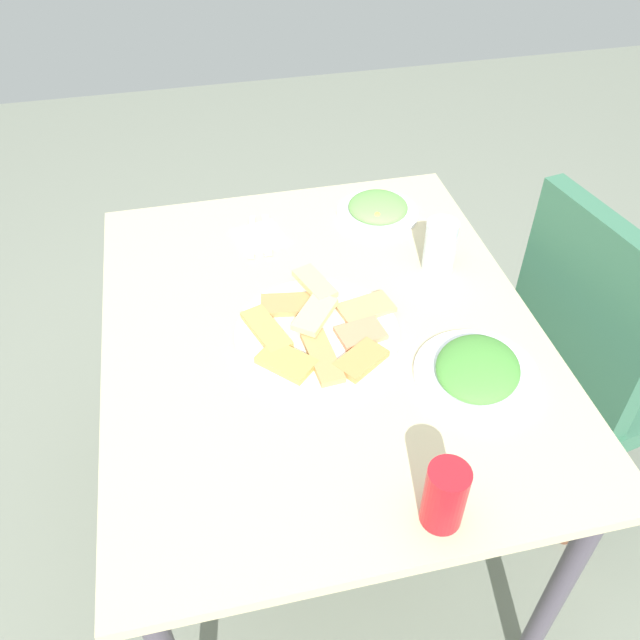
{
  "coord_description": "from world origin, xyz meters",
  "views": [
    {
      "loc": [
        0.96,
        -0.22,
        1.67
      ],
      "look_at": [
        0.01,
        -0.01,
        0.77
      ],
      "focal_mm": 37.14,
      "sensor_mm": 36.0,
      "label": 1
    }
  ],
  "objects_px": {
    "dining_chair": "(603,348)",
    "spoon": "(267,235)",
    "pide_platter": "(317,331)",
    "salad_plate_greens": "(477,370)",
    "soda_can": "(445,496)",
    "drinking_glass": "(440,246)",
    "fork": "(252,236)",
    "salad_plate_rice": "(378,209)",
    "paper_napkin": "(260,237)",
    "dining_table": "(322,356)"
  },
  "relations": [
    {
      "from": "paper_napkin",
      "to": "fork",
      "type": "relative_size",
      "value": 0.67
    },
    {
      "from": "dining_table",
      "to": "drinking_glass",
      "type": "relative_size",
      "value": 8.87
    },
    {
      "from": "dining_table",
      "to": "fork",
      "type": "relative_size",
      "value": 6.3
    },
    {
      "from": "dining_chair",
      "to": "paper_napkin",
      "type": "bearing_deg",
      "value": -113.55
    },
    {
      "from": "paper_napkin",
      "to": "spoon",
      "type": "height_order",
      "value": "spoon"
    },
    {
      "from": "dining_chair",
      "to": "pide_platter",
      "type": "height_order",
      "value": "dining_chair"
    },
    {
      "from": "salad_plate_rice",
      "to": "soda_can",
      "type": "xyz_separation_m",
      "value": [
        0.84,
        -0.14,
        0.04
      ]
    },
    {
      "from": "salad_plate_rice",
      "to": "spoon",
      "type": "xyz_separation_m",
      "value": [
        0.03,
        -0.29,
        -0.01
      ]
    },
    {
      "from": "salad_plate_greens",
      "to": "salad_plate_rice",
      "type": "distance_m",
      "value": 0.57
    },
    {
      "from": "dining_table",
      "to": "soda_can",
      "type": "distance_m",
      "value": 0.49
    },
    {
      "from": "dining_chair",
      "to": "spoon",
      "type": "bearing_deg",
      "value": -114.05
    },
    {
      "from": "salad_plate_rice",
      "to": "paper_napkin",
      "type": "relative_size",
      "value": 1.82
    },
    {
      "from": "drinking_glass",
      "to": "spoon",
      "type": "bearing_deg",
      "value": -119.65
    },
    {
      "from": "dining_chair",
      "to": "paper_napkin",
      "type": "distance_m",
      "value": 0.88
    },
    {
      "from": "spoon",
      "to": "drinking_glass",
      "type": "bearing_deg",
      "value": 67.06
    },
    {
      "from": "salad_plate_rice",
      "to": "soda_can",
      "type": "distance_m",
      "value": 0.85
    },
    {
      "from": "dining_table",
      "to": "drinking_glass",
      "type": "xyz_separation_m",
      "value": [
        -0.14,
        0.3,
        0.14
      ]
    },
    {
      "from": "drinking_glass",
      "to": "paper_napkin",
      "type": "distance_m",
      "value": 0.43
    },
    {
      "from": "spoon",
      "to": "dining_chair",
      "type": "bearing_deg",
      "value": 72.66
    },
    {
      "from": "drinking_glass",
      "to": "paper_napkin",
      "type": "relative_size",
      "value": 1.07
    },
    {
      "from": "dining_chair",
      "to": "drinking_glass",
      "type": "height_order",
      "value": "dining_chair"
    },
    {
      "from": "drinking_glass",
      "to": "fork",
      "type": "height_order",
      "value": "drinking_glass"
    },
    {
      "from": "salad_plate_rice",
      "to": "drinking_glass",
      "type": "xyz_separation_m",
      "value": [
        0.23,
        0.07,
        0.04
      ]
    },
    {
      "from": "soda_can",
      "to": "fork",
      "type": "distance_m",
      "value": 0.83
    },
    {
      "from": "dining_chair",
      "to": "fork",
      "type": "xyz_separation_m",
      "value": [
        -0.34,
        -0.8,
        0.22
      ]
    },
    {
      "from": "pide_platter",
      "to": "paper_napkin",
      "type": "distance_m",
      "value": 0.36
    },
    {
      "from": "dining_table",
      "to": "salad_plate_greens",
      "type": "distance_m",
      "value": 0.34
    },
    {
      "from": "fork",
      "to": "salad_plate_greens",
      "type": "bearing_deg",
      "value": 42.79
    },
    {
      "from": "salad_plate_greens",
      "to": "drinking_glass",
      "type": "distance_m",
      "value": 0.34
    },
    {
      "from": "drinking_glass",
      "to": "fork",
      "type": "bearing_deg",
      "value": -117.34
    },
    {
      "from": "drinking_glass",
      "to": "paper_napkin",
      "type": "xyz_separation_m",
      "value": [
        -0.2,
        -0.38,
        -0.06
      ]
    },
    {
      "from": "pide_platter",
      "to": "spoon",
      "type": "relative_size",
      "value": 2.12
    },
    {
      "from": "pide_platter",
      "to": "salad_plate_greens",
      "type": "xyz_separation_m",
      "value": [
        0.18,
        0.27,
        0.01
      ]
    },
    {
      "from": "pide_platter",
      "to": "salad_plate_greens",
      "type": "relative_size",
      "value": 1.45
    },
    {
      "from": "pide_platter",
      "to": "soda_can",
      "type": "relative_size",
      "value": 2.84
    },
    {
      "from": "spoon",
      "to": "salad_plate_rice",
      "type": "bearing_deg",
      "value": 103.03
    },
    {
      "from": "dining_chair",
      "to": "soda_can",
      "type": "height_order",
      "value": "dining_chair"
    },
    {
      "from": "salad_plate_greens",
      "to": "fork",
      "type": "xyz_separation_m",
      "value": [
        -0.54,
        -0.35,
        -0.01
      ]
    },
    {
      "from": "salad_plate_rice",
      "to": "drinking_glass",
      "type": "height_order",
      "value": "drinking_glass"
    },
    {
      "from": "paper_napkin",
      "to": "dining_table",
      "type": "bearing_deg",
      "value": 12.47
    },
    {
      "from": "salad_plate_greens",
      "to": "spoon",
      "type": "bearing_deg",
      "value": -149.63
    },
    {
      "from": "dining_table",
      "to": "spoon",
      "type": "xyz_separation_m",
      "value": [
        -0.34,
        -0.06,
        0.09
      ]
    },
    {
      "from": "salad_plate_greens",
      "to": "fork",
      "type": "height_order",
      "value": "salad_plate_greens"
    },
    {
      "from": "pide_platter",
      "to": "soda_can",
      "type": "bearing_deg",
      "value": 12.55
    },
    {
      "from": "fork",
      "to": "drinking_glass",
      "type": "bearing_deg",
      "value": 72.29
    },
    {
      "from": "dining_chair",
      "to": "salad_plate_greens",
      "type": "xyz_separation_m",
      "value": [
        0.2,
        -0.45,
        0.23
      ]
    },
    {
      "from": "salad_plate_greens",
      "to": "drinking_glass",
      "type": "bearing_deg",
      "value": 172.64
    },
    {
      "from": "salad_plate_rice",
      "to": "fork",
      "type": "relative_size",
      "value": 1.21
    },
    {
      "from": "dining_table",
      "to": "drinking_glass",
      "type": "distance_m",
      "value": 0.36
    },
    {
      "from": "pide_platter",
      "to": "fork",
      "type": "height_order",
      "value": "pide_platter"
    }
  ]
}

